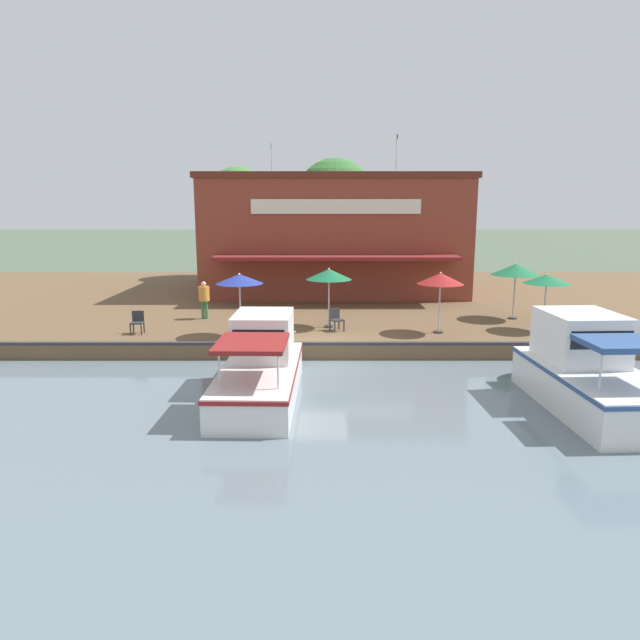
% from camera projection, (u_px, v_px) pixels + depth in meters
% --- Properties ---
extents(ground_plane, '(220.00, 220.00, 0.00)m').
position_uv_depth(ground_plane, '(312.00, 362.00, 19.75)').
color(ground_plane, '#4C5B47').
extents(quay_deck, '(22.00, 56.00, 0.60)m').
position_uv_depth(quay_deck, '(314.00, 301.00, 30.48)').
color(quay_deck, brown).
rests_on(quay_deck, ground).
extents(quay_edge_fender, '(0.20, 50.40, 0.10)m').
position_uv_depth(quay_edge_fender, '(312.00, 344.00, 19.72)').
color(quay_edge_fender, '#2D2D33').
rests_on(quay_edge_fender, quay_deck).
extents(waterfront_restaurant, '(10.46, 14.03, 8.56)m').
position_uv_depth(waterfront_restaurant, '(334.00, 234.00, 32.13)').
color(waterfront_restaurant, brown).
rests_on(waterfront_restaurant, quay_deck).
extents(patio_umbrella_far_corner, '(1.74, 1.74, 2.32)m').
position_uv_depth(patio_umbrella_far_corner, '(440.00, 279.00, 21.22)').
color(patio_umbrella_far_corner, '#B7B7B7').
rests_on(patio_umbrella_far_corner, quay_deck).
extents(patio_umbrella_mid_patio_left, '(1.79, 1.79, 2.36)m').
position_uv_depth(patio_umbrella_mid_patio_left, '(329.00, 274.00, 22.20)').
color(patio_umbrella_mid_patio_left, '#B7B7B7').
rests_on(patio_umbrella_mid_patio_left, quay_deck).
extents(patio_umbrella_by_entrance, '(2.02, 2.02, 2.39)m').
position_uv_depth(patio_umbrella_by_entrance, '(516.00, 270.00, 23.87)').
color(patio_umbrella_by_entrance, '#B7B7B7').
rests_on(patio_umbrella_by_entrance, quay_deck).
extents(patio_umbrella_near_quay_edge, '(1.72, 1.72, 2.35)m').
position_uv_depth(patio_umbrella_near_quay_edge, '(239.00, 279.00, 20.62)').
color(patio_umbrella_near_quay_edge, '#B7B7B7').
rests_on(patio_umbrella_near_quay_edge, quay_deck).
extents(patio_umbrella_mid_patio_right, '(1.74, 1.74, 2.22)m').
position_uv_depth(patio_umbrella_mid_patio_right, '(547.00, 279.00, 21.63)').
color(patio_umbrella_mid_patio_right, '#B7B7B7').
rests_on(patio_umbrella_mid_patio_right, quay_deck).
extents(cafe_chair_back_row_seat, '(0.58, 0.58, 0.85)m').
position_uv_depth(cafe_chair_back_row_seat, '(256.00, 318.00, 22.06)').
color(cafe_chair_back_row_seat, '#2D2D33').
rests_on(cafe_chair_back_row_seat, quay_deck).
extents(cafe_chair_under_first_umbrella, '(0.46, 0.46, 0.85)m').
position_uv_depth(cafe_chair_under_first_umbrella, '(137.00, 321.00, 21.41)').
color(cafe_chair_under_first_umbrella, '#2D2D33').
rests_on(cafe_chair_under_first_umbrella, quay_deck).
extents(cafe_chair_beside_entrance, '(0.59, 0.59, 0.85)m').
position_uv_depth(cafe_chair_beside_entrance, '(336.00, 318.00, 21.91)').
color(cafe_chair_beside_entrance, '#2D2D33').
rests_on(cafe_chair_beside_entrance, quay_deck).
extents(person_mid_patio, '(0.45, 0.45, 1.60)m').
position_uv_depth(person_mid_patio, '(204.00, 296.00, 24.10)').
color(person_mid_patio, '#337547').
rests_on(person_mid_patio, quay_deck).
extents(motorboat_second_along, '(6.24, 2.55, 2.43)m').
position_uv_depth(motorboat_second_along, '(582.00, 371.00, 15.39)').
color(motorboat_second_along, white).
rests_on(motorboat_second_along, river_water).
extents(motorboat_nearest_quay, '(6.67, 2.21, 2.22)m').
position_uv_depth(motorboat_nearest_quay, '(263.00, 365.00, 16.38)').
color(motorboat_nearest_quay, white).
rests_on(motorboat_nearest_quay, river_water).
extents(tree_downstream_bank, '(4.43, 4.22, 7.21)m').
position_uv_depth(tree_downstream_bank, '(235.00, 202.00, 37.05)').
color(tree_downstream_bank, brown).
rests_on(tree_downstream_bank, quay_deck).
extents(tree_upstream_bank, '(4.98, 4.75, 7.54)m').
position_uv_depth(tree_upstream_bank, '(332.00, 200.00, 34.28)').
color(tree_upstream_bank, brown).
rests_on(tree_upstream_bank, quay_deck).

